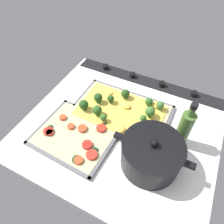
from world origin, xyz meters
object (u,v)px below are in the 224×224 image
baking_tray_back (76,135)px  veggie_pizza_back (76,135)px  baking_tray_front (121,113)px  broccoli_pizza (121,110)px  cooking_pot (151,154)px  oil_bottle (184,128)px

baking_tray_back → veggie_pizza_back: bearing=139.1°
baking_tray_front → veggie_pizza_back: veggie_pizza_back is taller
baking_tray_front → veggie_pizza_back: bearing=60.7°
broccoli_pizza → veggie_pizza_back: (10.27, 18.59, -0.91)cm
cooking_pot → veggie_pizza_back: bearing=4.0°
broccoli_pizza → baking_tray_back: broccoli_pizza is taller
broccoli_pizza → veggie_pizza_back: size_ratio=1.35×
broccoli_pizza → veggie_pizza_back: broccoli_pizza is taller
veggie_pizza_back → broccoli_pizza: bearing=-118.9°
veggie_pizza_back → oil_bottle: size_ratio=1.37×
broccoli_pizza → cooking_pot: bearing=138.4°
baking_tray_front → broccoli_pizza: broccoli_pizza is taller
broccoli_pizza → baking_tray_front: bearing=103.4°
baking_tray_back → cooking_pot: bearing=-176.5°
baking_tray_front → broccoli_pizza: bearing=-76.6°
baking_tray_front → broccoli_pizza: size_ratio=1.06×
veggie_pizza_back → oil_bottle: oil_bottle is taller
oil_bottle → baking_tray_back: bearing=22.5°
oil_bottle → broccoli_pizza: bearing=-7.3°
veggie_pizza_back → oil_bottle: 39.82cm
cooking_pot → oil_bottle: bearing=-118.1°
oil_bottle → veggie_pizza_back: bearing=23.0°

